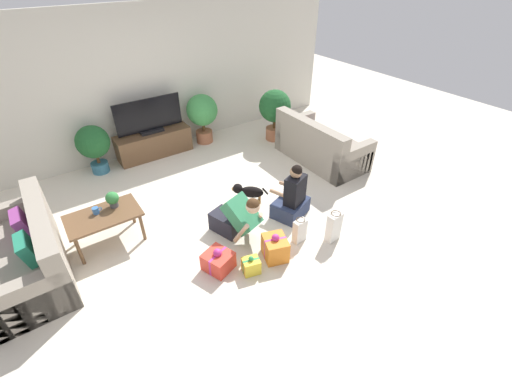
{
  "coord_description": "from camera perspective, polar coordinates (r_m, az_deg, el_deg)",
  "views": [
    {
      "loc": [
        -1.8,
        -3.6,
        3.24
      ],
      "look_at": [
        0.46,
        -0.35,
        0.45
      ],
      "focal_mm": 24.0,
      "sensor_mm": 36.0,
      "label": 1
    }
  ],
  "objects": [
    {
      "name": "gift_box_b",
      "position": [
        4.27,
        -0.82,
        -12.16
      ],
      "size": [
        0.25,
        0.22,
        0.25
      ],
      "rotation": [
        0.0,
        0.0,
        -0.26
      ],
      "color": "yellow",
      "rests_on": "ground_plane"
    },
    {
      "name": "potted_plant_corner_right",
      "position": [
        7.06,
        3.15,
        13.66
      ],
      "size": [
        0.64,
        0.64,
        1.04
      ],
      "color": "#A36042",
      "rests_on": "ground_plane"
    },
    {
      "name": "wall_back",
      "position": [
        6.77,
        -18.71,
        16.75
      ],
      "size": [
        8.4,
        0.06,
        2.6
      ],
      "color": "beige",
      "rests_on": "ground_plane"
    },
    {
      "name": "sofa_right",
      "position": [
        6.49,
        10.59,
        7.58
      ],
      "size": [
        0.89,
        1.7,
        0.84
      ],
      "rotation": [
        0.0,
        0.0,
        1.57
      ],
      "color": "gray",
      "rests_on": "ground_plane"
    },
    {
      "name": "coffee_table",
      "position": [
        4.87,
        -24.03,
        -4.02
      ],
      "size": [
        0.92,
        0.56,
        0.46
      ],
      "color": "brown",
      "rests_on": "ground_plane"
    },
    {
      "name": "potted_plant_back_right",
      "position": [
        7.03,
        -8.95,
        12.89
      ],
      "size": [
        0.61,
        0.61,
        0.99
      ],
      "color": "#A36042",
      "rests_on": "ground_plane"
    },
    {
      "name": "ground_plane",
      "position": [
        5.17,
        -6.45,
        -3.94
      ],
      "size": [
        16.0,
        16.0,
        0.0
      ],
      "primitive_type": "plane",
      "color": "beige"
    },
    {
      "name": "tv_console",
      "position": [
        6.89,
        -16.62,
        7.76
      ],
      "size": [
        1.39,
        0.44,
        0.47
      ],
      "color": "brown",
      "rests_on": "ground_plane"
    },
    {
      "name": "dog",
      "position": [
        5.23,
        -1.31,
        0.05
      ],
      "size": [
        0.44,
        0.41,
        0.36
      ],
      "rotation": [
        0.0,
        0.0,
        3.97
      ],
      "color": "black",
      "rests_on": "ground_plane"
    },
    {
      "name": "mug",
      "position": [
        4.87,
        -25.12,
        -2.82
      ],
      "size": [
        0.12,
        0.08,
        0.09
      ],
      "color": "#386BAD",
      "rests_on": "coffee_table"
    },
    {
      "name": "gift_bag_b",
      "position": [
        4.72,
        12.83,
        -5.7
      ],
      "size": [
        0.21,
        0.14,
        0.45
      ],
      "rotation": [
        0.0,
        0.0,
        0.09
      ],
      "color": "white",
      "rests_on": "ground_plane"
    },
    {
      "name": "sofa_left",
      "position": [
        4.92,
        -34.03,
        -8.89
      ],
      "size": [
        0.89,
        1.7,
        0.84
      ],
      "rotation": [
        0.0,
        0.0,
        -1.57
      ],
      "color": "gray",
      "rests_on": "ground_plane"
    },
    {
      "name": "tabletop_plant",
      "position": [
        4.86,
        -22.82,
        -1.06
      ],
      "size": [
        0.17,
        0.17,
        0.22
      ],
      "color": "#4C4C51",
      "rests_on": "coffee_table"
    },
    {
      "name": "gift_box_c",
      "position": [
        4.32,
        -6.32,
        -11.32
      ],
      "size": [
        0.4,
        0.41,
        0.32
      ],
      "rotation": [
        0.0,
        0.0,
        0.35
      ],
      "color": "red",
      "rests_on": "ground_plane"
    },
    {
      "name": "person_kneeling",
      "position": [
        4.6,
        -3.29,
        -4.26
      ],
      "size": [
        0.52,
        0.81,
        0.76
      ],
      "rotation": [
        0.0,
        0.0,
        0.3
      ],
      "color": "#23232D",
      "rests_on": "ground_plane"
    },
    {
      "name": "tv",
      "position": [
        6.67,
        -17.37,
        11.72
      ],
      "size": [
        1.23,
        0.2,
        0.64
      ],
      "color": "black",
      "rests_on": "tv_console"
    },
    {
      "name": "gift_box_a",
      "position": [
        4.42,
        3.2,
        -9.23
      ],
      "size": [
        0.37,
        0.4,
        0.38
      ],
      "rotation": [
        0.0,
        0.0,
        -0.32
      ],
      "color": "orange",
      "rests_on": "ground_plane"
    },
    {
      "name": "person_sitting",
      "position": [
        5.01,
        6.04,
        -1.05
      ],
      "size": [
        0.63,
        0.59,
        0.87
      ],
      "rotation": [
        0.0,
        0.0,
        3.49
      ],
      "color": "#283351",
      "rests_on": "ground_plane"
    },
    {
      "name": "potted_plant_back_left",
      "position": [
        6.52,
        -25.48,
        7.22
      ],
      "size": [
        0.56,
        0.56,
        0.87
      ],
      "color": "#336B84",
      "rests_on": "ground_plane"
    },
    {
      "name": "gift_bag_a",
      "position": [
        4.66,
        7.28,
        -6.38
      ],
      "size": [
        0.19,
        0.13,
        0.37
      ],
      "rotation": [
        0.0,
        0.0,
        0.08
      ],
      "color": "white",
      "rests_on": "ground_plane"
    }
  ]
}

